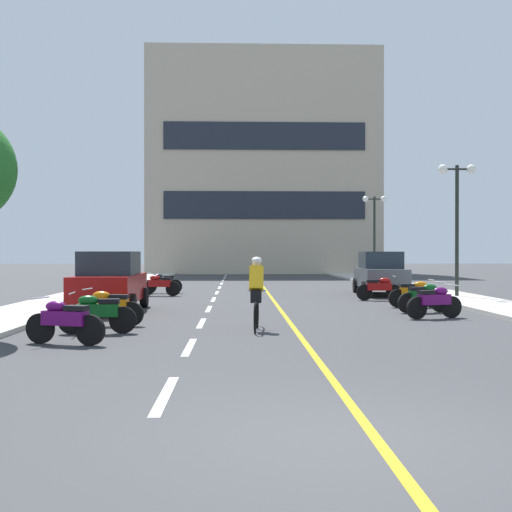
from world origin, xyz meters
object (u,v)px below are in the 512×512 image
(motorcycle_1, at_px, (64,320))
(cyclist_rider, at_px, (256,292))
(motorcycle_2, at_px, (97,312))
(motorcycle_4, at_px, (435,301))
(motorcycle_6, at_px, (415,293))
(street_lamp_far, at_px, (374,218))
(parked_car_mid, at_px, (380,273))
(motorcycle_3, at_px, (109,307))
(motorcycle_5, at_px, (424,297))
(parked_car_near, at_px, (110,281))
(motorcycle_8, at_px, (160,285))
(street_lamp_mid, at_px, (457,200))
(motorcycle_7, at_px, (380,288))
(motorcycle_9, at_px, (162,283))

(motorcycle_1, distance_m, cyclist_rider, 4.40)
(motorcycle_2, bearing_deg, motorcycle_4, 19.24)
(motorcycle_1, bearing_deg, motorcycle_6, 40.94)
(street_lamp_far, bearing_deg, parked_car_mid, -101.12)
(motorcycle_2, bearing_deg, cyclist_rider, 9.10)
(motorcycle_1, distance_m, motorcycle_4, 9.82)
(motorcycle_3, height_order, motorcycle_5, same)
(street_lamp_far, height_order, cyclist_rider, street_lamp_far)
(parked_car_near, distance_m, motorcycle_6, 9.68)
(motorcycle_8, bearing_deg, motorcycle_6, -32.05)
(parked_car_mid, height_order, motorcycle_2, parked_car_mid)
(parked_car_near, distance_m, motorcycle_2, 5.26)
(street_lamp_mid, height_order, motorcycle_1, street_lamp_mid)
(motorcycle_8, bearing_deg, street_lamp_far, 46.73)
(motorcycle_2, bearing_deg, parked_car_near, 98.37)
(parked_car_mid, xyz_separation_m, cyclist_rider, (-5.59, -11.87, -0.03))
(motorcycle_2, relative_size, cyclist_rider, 0.96)
(motorcycle_7, distance_m, motorcycle_9, 9.59)
(street_lamp_mid, bearing_deg, motorcycle_9, 162.99)
(parked_car_near, relative_size, motorcycle_7, 2.49)
(parked_car_near, distance_m, motorcycle_4, 9.47)
(motorcycle_1, xyz_separation_m, motorcycle_3, (0.23, 3.07, 0.00))
(motorcycle_4, distance_m, motorcycle_5, 1.65)
(motorcycle_1, xyz_separation_m, motorcycle_5, (8.91, 6.18, 0.00))
(motorcycle_7, xyz_separation_m, cyclist_rider, (-4.84, -8.70, 0.41))
(motorcycle_4, bearing_deg, parked_car_mid, 85.86)
(motorcycle_4, bearing_deg, cyclist_rider, -154.13)
(motorcycle_9, bearing_deg, parked_car_near, -93.91)
(motorcycle_2, height_order, motorcycle_4, same)
(street_lamp_far, xyz_separation_m, parked_car_mid, (-2.30, -11.70, -2.93))
(motorcycle_6, distance_m, motorcycle_7, 3.00)
(motorcycle_8, bearing_deg, motorcycle_5, -40.00)
(parked_car_mid, bearing_deg, motorcycle_6, -92.50)
(motorcycle_1, height_order, motorcycle_8, same)
(motorcycle_1, height_order, motorcycle_3, same)
(motorcycle_6, xyz_separation_m, motorcycle_7, (-0.48, 2.96, 0.00))
(street_lamp_far, relative_size, cyclist_rider, 2.88)
(street_lamp_mid, distance_m, parked_car_mid, 4.47)
(motorcycle_5, bearing_deg, motorcycle_7, 93.33)
(motorcycle_6, bearing_deg, motorcycle_4, -97.09)
(motorcycle_5, distance_m, motorcycle_8, 11.40)
(motorcycle_3, distance_m, motorcycle_4, 8.59)
(street_lamp_mid, relative_size, parked_car_near, 1.19)
(motorcycle_9, bearing_deg, motorcycle_4, -51.12)
(parked_car_mid, bearing_deg, motorcycle_1, -123.78)
(motorcycle_8, bearing_deg, motorcycle_7, -17.34)
(street_lamp_mid, height_order, motorcycle_4, street_lamp_mid)
(motorcycle_2, bearing_deg, motorcycle_3, 91.54)
(cyclist_rider, bearing_deg, parked_car_mid, 64.79)
(motorcycle_1, bearing_deg, street_lamp_far, 65.58)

